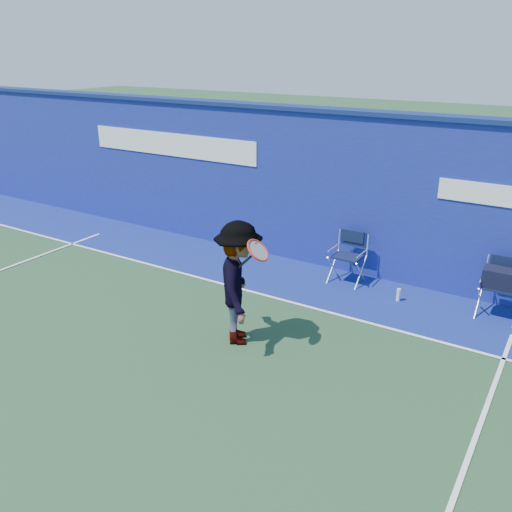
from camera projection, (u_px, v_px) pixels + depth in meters
The scene contains 8 objects.
ground at pixel (110, 373), 7.37m from camera, with size 80.00×80.00×0.00m, color #244428.
stadium_wall at pixel (293, 184), 10.92m from camera, with size 24.00×0.50×3.08m.
out_of_bounds_strip at pixel (265, 272), 10.61m from camera, with size 24.00×1.80×0.01m, color navy.
court_lines at pixel (141, 352), 7.84m from camera, with size 24.00×12.00×0.01m.
directors_chair_left at pixel (347, 266), 10.10m from camera, with size 0.56×0.52×0.95m.
directors_chair_right at pixel (500, 294), 8.74m from camera, with size 0.58×0.52×0.98m.
water_bottle at pixel (398, 295), 9.40m from camera, with size 0.07×0.07×0.23m, color silver.
tennis_player at pixel (239, 283), 7.86m from camera, with size 1.24×1.39×1.87m.
Camera 1 is at (5.01, -4.28, 4.17)m, focal length 38.00 mm.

